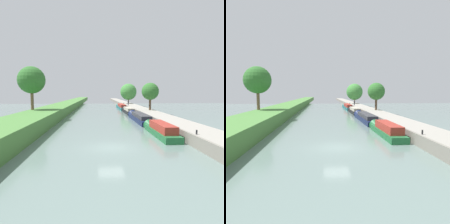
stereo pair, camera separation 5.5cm
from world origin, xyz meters
TOP-DOWN VIEW (x-y plane):
  - ground_plane at (0.00, 0.00)m, footprint 160.00×160.00m
  - right_towpath at (10.18, 0.00)m, footprint 4.14×260.00m
  - stone_quay at (7.99, 0.00)m, footprint 0.25×260.00m
  - narrowboat_green at (6.48, 5.63)m, footprint 1.90×10.41m
  - narrowboat_navy at (6.56, 18.88)m, footprint 2.15×14.89m
  - narrowboat_black at (6.62, 32.96)m, footprint 1.88×12.08m
  - narrowboat_teal at (6.55, 47.97)m, footprint 1.88×16.86m
  - tree_rightbank_midnear at (11.10, 28.47)m, footprint 4.01×4.01m
  - tree_rightbank_midfar at (10.53, 58.64)m, footprint 6.15×6.15m
  - tree_leftbank_downstream at (-13.46, 20.38)m, footprint 5.04×5.04m
  - person_walking at (8.80, 47.47)m, footprint 0.34×0.34m
  - mooring_bollard_near at (8.41, -0.12)m, footprint 0.16×0.16m
  - mooring_bollard_far at (8.41, 55.87)m, footprint 0.16×0.16m

SIDE VIEW (x-z plane):
  - ground_plane at x=0.00m, z-range 0.00..0.00m
  - right_towpath at x=10.18m, z-range 0.00..1.16m
  - narrowboat_navy at x=6.56m, z-range -0.46..1.64m
  - stone_quay at x=7.99m, z-range 0.00..1.21m
  - narrowboat_black at x=6.62m, z-range -0.38..1.64m
  - narrowboat_green at x=6.48m, z-range -0.43..1.73m
  - narrowboat_teal at x=6.55m, z-range -0.40..1.72m
  - mooring_bollard_near at x=8.41m, z-range 1.16..1.61m
  - mooring_bollard_far at x=8.41m, z-range 1.16..1.61m
  - person_walking at x=8.80m, z-range 1.20..2.86m
  - tree_rightbank_midnear at x=11.10m, z-range 2.31..8.70m
  - tree_rightbank_midfar at x=10.53m, z-range 1.80..9.26m
  - tree_leftbank_downstream at x=-13.46m, z-range 3.52..11.60m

